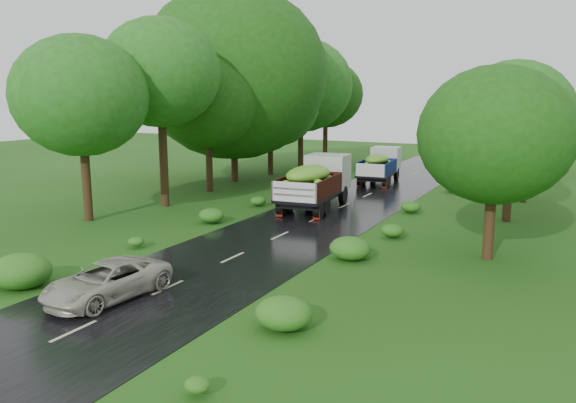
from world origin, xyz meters
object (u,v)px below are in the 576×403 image
Objects in this scene: truck_near at (317,180)px; utility_pole at (475,136)px; car at (107,281)px; truck_far at (381,164)px.

utility_pole reaches higher than truck_near.
utility_pole is (7.09, 24.52, 3.27)m from car.
car is at bearing -95.67° from truck_far.
car is 25.74m from utility_pole.
truck_far is at bearing 82.73° from truck_near.
car is 0.56× the size of utility_pole.
utility_pole is (7.26, 8.11, 2.25)m from truck_near.
truck_near is at bearing -96.74° from truck_far.
truck_far is 1.44× the size of car.
truck_near is at bearing 96.24° from car.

